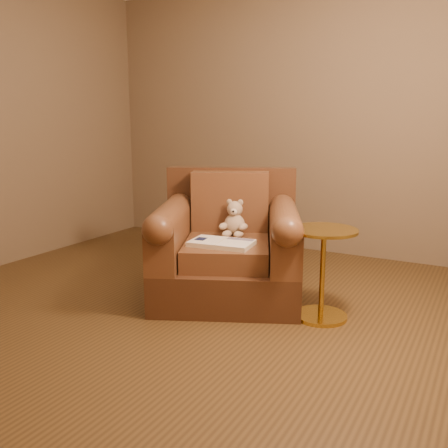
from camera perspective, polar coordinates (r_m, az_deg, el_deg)
The scene contains 6 objects.
floor at distance 3.78m, azimuth -5.57°, elevation -9.06°, with size 4.00×4.00×0.00m, color brown.
room at distance 3.55m, azimuth -6.15°, elevation 17.74°, with size 4.02×4.02×2.71m.
armchair at distance 3.85m, azimuth 0.44°, elevation -2.84°, with size 1.39×1.36×0.96m.
teddy_bear at distance 3.89m, azimuth 1.18°, elevation 0.26°, with size 0.21×0.24×0.29m.
guidebook at distance 3.59m, azimuth -0.29°, elevation -2.20°, with size 0.48×0.32×0.04m.
side_table at distance 3.47m, azimuth 11.20°, elevation -5.26°, with size 0.45×0.45×0.63m.
Camera 1 is at (2.01, -2.90, 1.35)m, focal length 40.00 mm.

